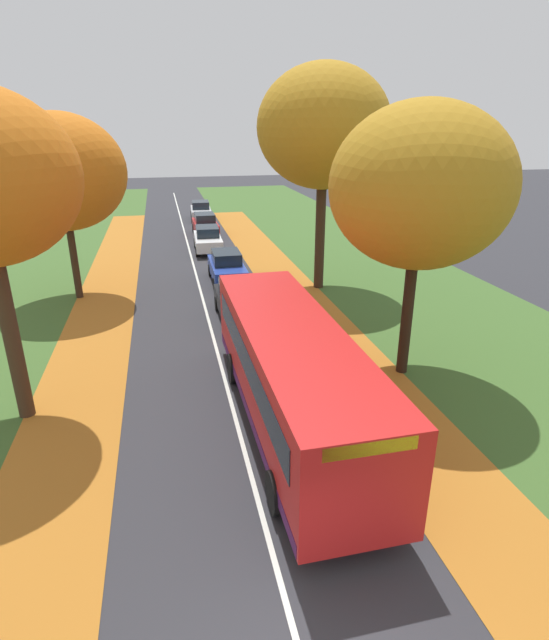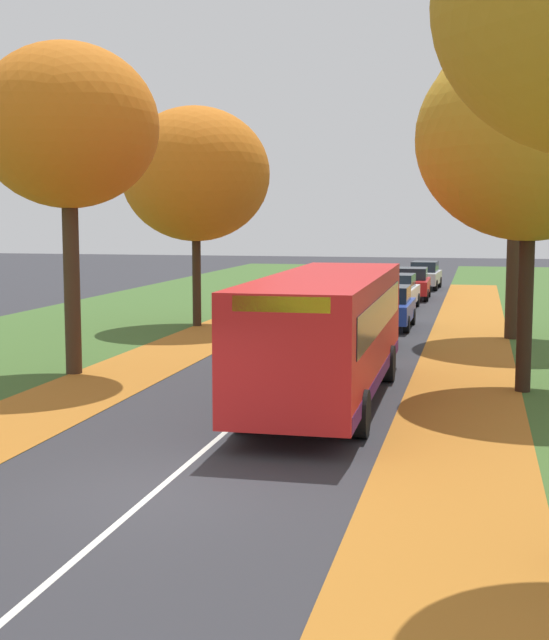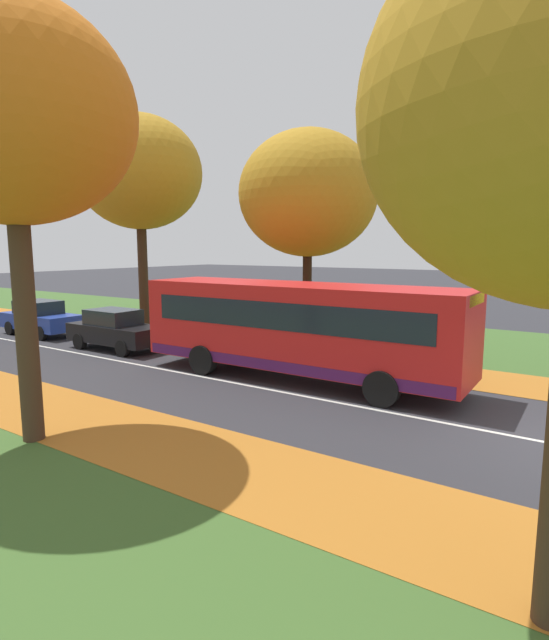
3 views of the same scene
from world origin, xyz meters
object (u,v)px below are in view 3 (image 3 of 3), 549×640
object	(u,v)px
tree_left_near	(11,114)
tree_right_mid	(139,173)
tree_right_near	(308,194)
bus	(298,325)
car_black_lead	(116,330)
car_blue_following	(40,318)

from	to	relation	value
tree_left_near	tree_right_mid	bearing A→B (deg)	39.60
tree_right_near	bus	world-z (taller)	tree_right_near
tree_right_mid	car_black_lead	distance (m)	9.17
tree_left_near	bus	size ratio (longest dim) A/B	0.86
tree_left_near	car_black_lead	world-z (taller)	tree_left_near
tree_left_near	car_black_lead	bearing A→B (deg)	41.05
car_blue_following	tree_left_near	bearing A→B (deg)	-122.00
bus	car_black_lead	distance (m)	8.52
tree_left_near	tree_right_near	size ratio (longest dim) A/B	1.03
tree_left_near	car_black_lead	size ratio (longest dim) A/B	2.12
tree_left_near	bus	xyz separation A→B (m)	(7.42, -2.16, -4.98)
tree_right_near	car_blue_following	world-z (taller)	tree_right_near
car_black_lead	tree_right_near	bearing A→B (deg)	-52.69
tree_right_mid	car_blue_following	distance (m)	8.55
tree_right_near	car_black_lead	distance (m)	9.43
tree_left_near	car_blue_following	world-z (taller)	tree_left_near
car_blue_following	car_black_lead	bearing A→B (deg)	-92.38
tree_right_near	car_blue_following	size ratio (longest dim) A/B	2.06
tree_right_mid	tree_left_near	bearing A→B (deg)	-140.40
tree_right_near	bus	distance (m)	6.78
tree_right_near	car_black_lead	bearing A→B (deg)	127.31
tree_left_near	tree_right_near	xyz separation A→B (m)	(11.95, 0.15, -0.50)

